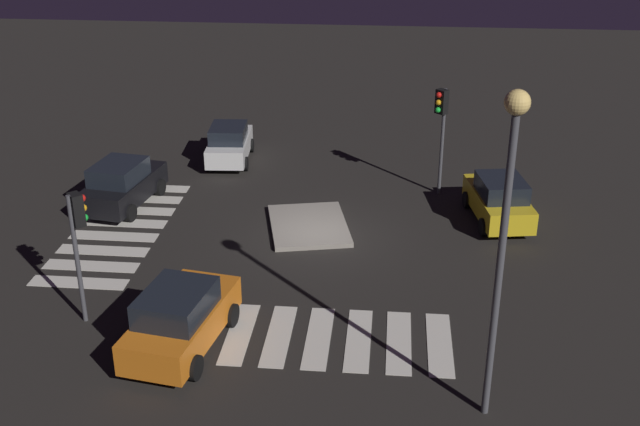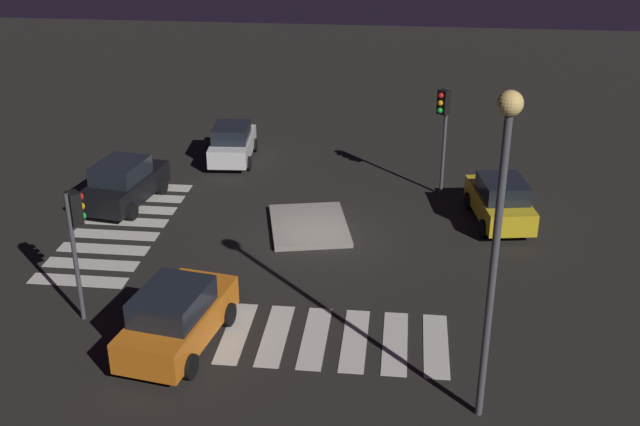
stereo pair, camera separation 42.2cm
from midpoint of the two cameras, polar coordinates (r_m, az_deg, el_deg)
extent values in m
plane|color=black|center=(28.45, -0.42, -1.84)|extent=(80.00, 80.00, 0.00)
cube|color=gray|center=(29.22, -1.24, -0.91)|extent=(4.24, 3.54, 0.18)
cube|color=gold|center=(30.29, 12.41, 0.70)|extent=(4.27, 2.37, 0.83)
cube|color=black|center=(29.78, 12.66, 1.83)|extent=(2.30, 1.90, 0.67)
cylinder|color=black|center=(31.32, 10.25, 0.96)|extent=(0.68, 0.34, 0.65)
cylinder|color=black|center=(31.77, 13.23, 1.03)|extent=(0.68, 0.34, 0.65)
cylinder|color=black|center=(29.12, 11.39, -1.00)|extent=(0.68, 0.34, 0.65)
cylinder|color=black|center=(29.60, 14.57, -0.89)|extent=(0.68, 0.34, 0.65)
sphere|color=#F2EABF|center=(31.92, 10.65, 2.10)|extent=(0.22, 0.22, 0.22)
sphere|color=#F2EABF|center=(32.17, 12.30, 2.14)|extent=(0.22, 0.22, 0.22)
cube|color=black|center=(31.85, -14.44, 1.75)|extent=(4.48, 2.45, 0.87)
cube|color=black|center=(31.35, -14.80, 2.91)|extent=(2.40, 1.97, 0.70)
cylinder|color=black|center=(33.47, -14.69, 2.11)|extent=(0.71, 0.35, 0.68)
cylinder|color=black|center=(32.67, -11.92, 1.85)|extent=(0.71, 0.35, 0.68)
cylinder|color=black|center=(31.38, -16.91, 0.33)|extent=(0.71, 0.35, 0.68)
cylinder|color=black|center=(30.53, -14.01, 0.00)|extent=(0.71, 0.35, 0.68)
sphere|color=#F2EABF|center=(33.77, -13.57, 3.15)|extent=(0.23, 0.23, 0.23)
sphere|color=#F2EABF|center=(33.33, -12.03, 3.02)|extent=(0.23, 0.23, 0.23)
cube|color=orange|center=(22.43, -10.50, -7.86)|extent=(4.60, 2.58, 0.89)
cube|color=black|center=(21.82, -10.95, -6.42)|extent=(2.48, 2.05, 0.72)
cylinder|color=black|center=(24.02, -11.06, -6.69)|extent=(0.73, 0.37, 0.70)
cylinder|color=black|center=(23.34, -6.98, -7.38)|extent=(0.73, 0.37, 0.70)
cylinder|color=black|center=(22.05, -14.09, -10.11)|extent=(0.73, 0.37, 0.70)
cylinder|color=black|center=(21.30, -9.70, -11.01)|extent=(0.73, 0.37, 0.70)
sphere|color=#F2EABF|center=(24.27, -9.48, -5.12)|extent=(0.23, 0.23, 0.23)
sphere|color=#F2EABF|center=(23.90, -7.23, -5.47)|extent=(0.23, 0.23, 0.23)
cube|color=silver|center=(35.84, -6.91, 4.81)|extent=(4.03, 1.95, 0.80)
cube|color=black|center=(35.38, -7.02, 5.79)|extent=(2.11, 1.67, 0.65)
cylinder|color=black|center=(37.21, -7.89, 4.91)|extent=(0.65, 0.27, 0.63)
cylinder|color=black|center=(36.98, -5.36, 4.91)|extent=(0.65, 0.27, 0.63)
cylinder|color=black|center=(34.96, -8.49, 3.58)|extent=(0.65, 0.27, 0.63)
cylinder|color=black|center=(34.72, -5.80, 3.58)|extent=(0.65, 0.27, 0.63)
sphere|color=#F2EABF|center=(37.70, -7.22, 5.79)|extent=(0.21, 0.21, 0.21)
sphere|color=#F2EABF|center=(37.57, -5.81, 5.79)|extent=(0.21, 0.21, 0.21)
cylinder|color=#47474C|center=(31.83, 8.48, 5.09)|extent=(0.14, 0.14, 4.40)
cube|color=black|center=(31.18, 8.45, 8.01)|extent=(0.54, 0.54, 0.96)
sphere|color=red|center=(30.95, 8.24, 8.48)|extent=(0.22, 0.22, 0.22)
sphere|color=orange|center=(31.04, 8.20, 7.95)|extent=(0.22, 0.22, 0.22)
sphere|color=green|center=(31.12, 8.17, 7.42)|extent=(0.22, 0.22, 0.22)
cylinder|color=#47474C|center=(23.71, -17.71, -3.29)|extent=(0.14, 0.14, 4.04)
cube|color=black|center=(23.12, -17.78, 0.23)|extent=(0.54, 0.54, 0.96)
sphere|color=red|center=(23.06, -17.42, 1.03)|extent=(0.22, 0.22, 0.22)
sphere|color=orange|center=(23.18, -17.33, 0.35)|extent=(0.22, 0.22, 0.22)
sphere|color=green|center=(23.30, -17.24, -0.32)|extent=(0.22, 0.22, 0.22)
cylinder|color=#47474C|center=(18.38, 12.23, -4.40)|extent=(0.18, 0.18, 7.77)
sphere|color=#F9D172|center=(16.85, 13.44, 7.82)|extent=(0.56, 0.56, 0.56)
cube|color=silver|center=(33.55, -12.55, 1.78)|extent=(0.70, 3.20, 0.02)
cube|color=silver|center=(32.55, -13.14, 1.01)|extent=(0.70, 3.20, 0.02)
cube|color=silver|center=(31.55, -13.76, 0.18)|extent=(0.70, 3.20, 0.02)
cube|color=silver|center=(30.57, -14.43, -0.70)|extent=(0.70, 3.20, 0.02)
cube|color=silver|center=(29.60, -15.13, -1.64)|extent=(0.70, 3.20, 0.02)
cube|color=silver|center=(28.64, -15.89, -2.63)|extent=(0.70, 3.20, 0.02)
cube|color=silver|center=(27.70, -16.70, -3.70)|extent=(0.70, 3.20, 0.02)
cube|color=silver|center=(26.77, -17.57, -4.84)|extent=(0.70, 3.20, 0.02)
cube|color=silver|center=(23.66, -11.91, -8.27)|extent=(3.20, 0.70, 0.02)
cube|color=silver|center=(23.36, -9.19, -8.48)|extent=(3.20, 0.70, 0.02)
cube|color=silver|center=(23.12, -6.39, -8.69)|extent=(3.20, 0.70, 0.02)
cube|color=silver|center=(22.93, -3.54, -8.87)|extent=(3.20, 0.70, 0.02)
cube|color=silver|center=(22.80, -0.65, -9.04)|extent=(3.20, 0.70, 0.02)
cube|color=silver|center=(22.72, 2.28, -9.19)|extent=(3.20, 0.70, 0.02)
cube|color=silver|center=(22.70, 5.21, -9.31)|extent=(3.20, 0.70, 0.02)
cube|color=silver|center=(22.74, 8.15, -9.41)|extent=(3.20, 0.70, 0.02)
camera|label=1|loc=(0.21, -90.43, -0.20)|focal=44.06mm
camera|label=2|loc=(0.21, 89.57, 0.20)|focal=44.06mm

